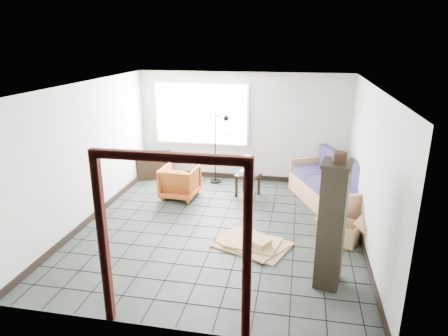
% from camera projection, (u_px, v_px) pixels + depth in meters
% --- Properties ---
extents(ground, '(5.50, 5.50, 0.00)m').
position_uv_depth(ground, '(220.00, 228.00, 7.37)').
color(ground, black).
rests_on(ground, ground).
extents(room_shell, '(5.02, 5.52, 2.61)m').
position_uv_depth(room_shell, '(220.00, 139.00, 6.87)').
color(room_shell, '#B6BAB2').
rests_on(room_shell, ground).
extents(window_panel, '(2.32, 0.08, 1.52)m').
position_uv_depth(window_panel, '(201.00, 114.00, 9.57)').
color(window_panel, silver).
rests_on(window_panel, ground).
extents(doorway_trim, '(1.80, 0.08, 2.20)m').
position_uv_depth(doorway_trim, '(172.00, 224.00, 4.42)').
color(doorway_trim, '#3B100D').
rests_on(doorway_trim, ground).
extents(futon_sofa, '(1.74, 2.51, 1.04)m').
position_uv_depth(futon_sofa, '(334.00, 189.00, 8.23)').
color(futon_sofa, '#B37351').
rests_on(futon_sofa, ground).
extents(armchair, '(0.80, 0.75, 0.77)m').
position_uv_depth(armchair, '(180.00, 180.00, 8.69)').
color(armchair, '#9B3A16').
rests_on(armchair, ground).
extents(side_table, '(0.59, 0.59, 0.51)m').
position_uv_depth(side_table, '(248.00, 178.00, 8.73)').
color(side_table, black).
rests_on(side_table, ground).
extents(table_lamp, '(0.34, 0.34, 0.40)m').
position_uv_depth(table_lamp, '(247.00, 161.00, 8.67)').
color(table_lamp, black).
rests_on(table_lamp, side_table).
extents(projector, '(0.30, 0.27, 0.09)m').
position_uv_depth(projector, '(246.00, 173.00, 8.64)').
color(projector, silver).
rests_on(projector, side_table).
extents(floor_lamp, '(0.52, 0.33, 1.73)m').
position_uv_depth(floor_lamp, '(220.00, 146.00, 9.39)').
color(floor_lamp, black).
rests_on(floor_lamp, ground).
extents(console_shelf, '(0.90, 0.64, 0.66)m').
position_uv_depth(console_shelf, '(154.00, 165.00, 9.89)').
color(console_shelf, black).
rests_on(console_shelf, ground).
extents(tall_shelf, '(0.47, 0.56, 1.81)m').
position_uv_depth(tall_shelf, '(332.00, 224.00, 5.44)').
color(tall_shelf, black).
rests_on(tall_shelf, ground).
extents(pot, '(0.21, 0.21, 0.13)m').
position_uv_depth(pot, '(340.00, 157.00, 5.14)').
color(pot, black).
rests_on(pot, tall_shelf).
extents(open_box, '(0.95, 0.73, 0.49)m').
position_uv_depth(open_box, '(342.00, 232.00, 6.83)').
color(open_box, olive).
rests_on(open_box, ground).
extents(cardboard_pile, '(1.41, 1.21, 0.17)m').
position_uv_depth(cardboard_pile, '(253.00, 243.00, 6.71)').
color(cardboard_pile, olive).
rests_on(cardboard_pile, ground).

